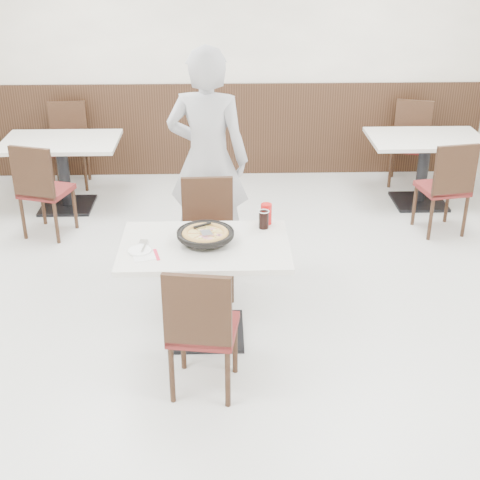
{
  "coord_description": "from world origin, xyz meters",
  "views": [
    {
      "loc": [
        -0.16,
        -4.27,
        2.84
      ],
      "look_at": [
        -0.04,
        -0.3,
        0.92
      ],
      "focal_mm": 50.0,
      "sensor_mm": 36.0,
      "label": 1
    }
  ],
  "objects_px": {
    "main_table": "(206,290)",
    "bg_table_right": "(422,171)",
    "bg_chair_left_far": "(69,147)",
    "pizza_pan": "(206,237)",
    "chair_near": "(204,326)",
    "bg_chair_right_near": "(443,186)",
    "bg_chair_left_near": "(46,189)",
    "diner_person": "(208,160)",
    "bg_chair_right_far": "(410,145)",
    "chair_far": "(208,241)",
    "cola_glass": "(264,220)",
    "side_plate": "(140,250)",
    "red_cup": "(266,214)",
    "pizza": "(205,236)",
    "bg_table_left": "(64,174)"
  },
  "relations": [
    {
      "from": "main_table",
      "to": "bg_table_right",
      "type": "relative_size",
      "value": 1.0
    },
    {
      "from": "bg_chair_left_far",
      "to": "bg_table_right",
      "type": "bearing_deg",
      "value": 165.84
    },
    {
      "from": "pizza_pan",
      "to": "bg_chair_left_far",
      "type": "xyz_separation_m",
      "value": [
        -1.63,
        3.11,
        -0.32
      ]
    },
    {
      "from": "chair_near",
      "to": "bg_chair_right_near",
      "type": "bearing_deg",
      "value": 55.24
    },
    {
      "from": "bg_chair_left_near",
      "to": "bg_table_right",
      "type": "xyz_separation_m",
      "value": [
        3.87,
        0.67,
        -0.1
      ]
    },
    {
      "from": "diner_person",
      "to": "bg_chair_right_far",
      "type": "distance_m",
      "value": 3.01
    },
    {
      "from": "chair_far",
      "to": "bg_table_right",
      "type": "bearing_deg",
      "value": -142.37
    },
    {
      "from": "main_table",
      "to": "cola_glass",
      "type": "xyz_separation_m",
      "value": [
        0.43,
        0.26,
        0.44
      ]
    },
    {
      "from": "chair_near",
      "to": "bg_chair_right_far",
      "type": "height_order",
      "value": "same"
    },
    {
      "from": "chair_far",
      "to": "bg_chair_right_near",
      "type": "xyz_separation_m",
      "value": [
        2.27,
        1.15,
        0.0
      ]
    },
    {
      "from": "side_plate",
      "to": "diner_person",
      "type": "height_order",
      "value": "diner_person"
    },
    {
      "from": "red_cup",
      "to": "bg_chair_right_far",
      "type": "distance_m",
      "value": 3.33
    },
    {
      "from": "red_cup",
      "to": "diner_person",
      "type": "bearing_deg",
      "value": 117.65
    },
    {
      "from": "cola_glass",
      "to": "diner_person",
      "type": "relative_size",
      "value": 0.07
    },
    {
      "from": "red_cup",
      "to": "bg_chair_left_far",
      "type": "relative_size",
      "value": 0.17
    },
    {
      "from": "main_table",
      "to": "bg_chair_left_near",
      "type": "height_order",
      "value": "bg_chair_left_near"
    },
    {
      "from": "side_plate",
      "to": "red_cup",
      "type": "height_order",
      "value": "red_cup"
    },
    {
      "from": "pizza_pan",
      "to": "pizza",
      "type": "distance_m",
      "value": 0.02
    },
    {
      "from": "cola_glass",
      "to": "bg_chair_left_near",
      "type": "height_order",
      "value": "bg_chair_left_near"
    },
    {
      "from": "cola_glass",
      "to": "diner_person",
      "type": "bearing_deg",
      "value": 114.49
    },
    {
      "from": "bg_chair_right_near",
      "to": "pizza",
      "type": "bearing_deg",
      "value": -152.35
    },
    {
      "from": "main_table",
      "to": "bg_chair_right_near",
      "type": "bearing_deg",
      "value": 37.92
    },
    {
      "from": "main_table",
      "to": "bg_chair_right_far",
      "type": "distance_m",
      "value": 3.85
    },
    {
      "from": "side_plate",
      "to": "cola_glass",
      "type": "distance_m",
      "value": 0.96
    },
    {
      "from": "pizza",
      "to": "bg_chair_left_near",
      "type": "height_order",
      "value": "bg_chair_left_near"
    },
    {
      "from": "main_table",
      "to": "chair_near",
      "type": "distance_m",
      "value": 0.64
    },
    {
      "from": "side_plate",
      "to": "cola_glass",
      "type": "height_order",
      "value": "cola_glass"
    },
    {
      "from": "chair_near",
      "to": "chair_far",
      "type": "xyz_separation_m",
      "value": [
        0.01,
        1.26,
        0.0
      ]
    },
    {
      "from": "main_table",
      "to": "cola_glass",
      "type": "relative_size",
      "value": 9.23
    },
    {
      "from": "red_cup",
      "to": "pizza_pan",
      "type": "bearing_deg",
      "value": -145.19
    },
    {
      "from": "main_table",
      "to": "bg_table_right",
      "type": "distance_m",
      "value": 3.38
    },
    {
      "from": "main_table",
      "to": "red_cup",
      "type": "distance_m",
      "value": 0.73
    },
    {
      "from": "main_table",
      "to": "pizza",
      "type": "relative_size",
      "value": 4.03
    },
    {
      "from": "red_cup",
      "to": "bg_table_left",
      "type": "xyz_separation_m",
      "value": [
        -2.01,
        2.15,
        -0.45
      ]
    },
    {
      "from": "chair_near",
      "to": "chair_far",
      "type": "relative_size",
      "value": 1.0
    },
    {
      "from": "main_table",
      "to": "bg_chair_right_far",
      "type": "bearing_deg",
      "value": 53.33
    },
    {
      "from": "side_plate",
      "to": "cola_glass",
      "type": "relative_size",
      "value": 1.26
    },
    {
      "from": "cola_glass",
      "to": "bg_table_right",
      "type": "height_order",
      "value": "cola_glass"
    },
    {
      "from": "bg_chair_left_far",
      "to": "bg_table_left",
      "type": "bearing_deg",
      "value": 91.38
    },
    {
      "from": "pizza_pan",
      "to": "red_cup",
      "type": "relative_size",
      "value": 2.28
    },
    {
      "from": "bg_chair_left_far",
      "to": "bg_chair_right_far",
      "type": "bearing_deg",
      "value": 174.53
    },
    {
      "from": "pizza",
      "to": "cola_glass",
      "type": "height_order",
      "value": "cola_glass"
    },
    {
      "from": "cola_glass",
      "to": "diner_person",
      "type": "xyz_separation_m",
      "value": [
        -0.42,
        0.93,
        0.15
      ]
    },
    {
      "from": "bg_chair_right_far",
      "to": "bg_chair_right_near",
      "type": "bearing_deg",
      "value": 107.55
    },
    {
      "from": "cola_glass",
      "to": "bg_chair_left_near",
      "type": "bearing_deg",
      "value": 142.15
    },
    {
      "from": "chair_far",
      "to": "pizza_pan",
      "type": "height_order",
      "value": "chair_far"
    },
    {
      "from": "chair_far",
      "to": "red_cup",
      "type": "height_order",
      "value": "chair_far"
    },
    {
      "from": "side_plate",
      "to": "bg_chair_left_near",
      "type": "xyz_separation_m",
      "value": [
        -1.13,
        1.93,
        -0.28
      ]
    },
    {
      "from": "side_plate",
      "to": "bg_chair_left_far",
      "type": "bearing_deg",
      "value": 109.93
    },
    {
      "from": "bg_chair_right_near",
      "to": "chair_far",
      "type": "bearing_deg",
      "value": -163.26
    }
  ]
}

